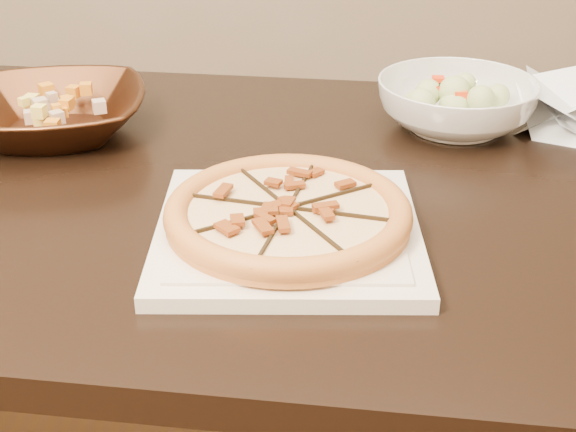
{
  "coord_description": "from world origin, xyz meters",
  "views": [
    {
      "loc": [
        0.29,
        -0.96,
        1.2
      ],
      "look_at": [
        0.29,
        -0.17,
        0.78
      ],
      "focal_mm": 50.0,
      "sensor_mm": 36.0,
      "label": 1
    }
  ],
  "objects_px": {
    "pizza": "(288,213)",
    "salad_bowl": "(456,105)",
    "dining_table": "(211,249)",
    "plate": "(288,231)",
    "bronze_bowl": "(53,114)"
  },
  "relations": [
    {
      "from": "bronze_bowl",
      "to": "salad_bowl",
      "type": "distance_m",
      "value": 0.59
    },
    {
      "from": "dining_table",
      "to": "plate",
      "type": "xyz_separation_m",
      "value": [
        0.11,
        -0.16,
        0.12
      ]
    },
    {
      "from": "pizza",
      "to": "salad_bowl",
      "type": "xyz_separation_m",
      "value": [
        0.25,
        0.34,
        0.0
      ]
    },
    {
      "from": "plate",
      "to": "pizza",
      "type": "bearing_deg",
      "value": 144.94
    },
    {
      "from": "plate",
      "to": "bronze_bowl",
      "type": "xyz_separation_m",
      "value": [
        -0.35,
        0.31,
        0.02
      ]
    },
    {
      "from": "pizza",
      "to": "bronze_bowl",
      "type": "height_order",
      "value": "bronze_bowl"
    },
    {
      "from": "plate",
      "to": "bronze_bowl",
      "type": "height_order",
      "value": "bronze_bowl"
    },
    {
      "from": "pizza",
      "to": "salad_bowl",
      "type": "distance_m",
      "value": 0.42
    },
    {
      "from": "dining_table",
      "to": "pizza",
      "type": "bearing_deg",
      "value": -56.44
    },
    {
      "from": "bronze_bowl",
      "to": "salad_bowl",
      "type": "relative_size",
      "value": 1.14
    },
    {
      "from": "pizza",
      "to": "bronze_bowl",
      "type": "xyz_separation_m",
      "value": [
        -0.35,
        0.31,
        -0.0
      ]
    },
    {
      "from": "bronze_bowl",
      "to": "plate",
      "type": "bearing_deg",
      "value": -41.45
    },
    {
      "from": "plate",
      "to": "pizza",
      "type": "relative_size",
      "value": 1.07
    },
    {
      "from": "dining_table",
      "to": "plate",
      "type": "relative_size",
      "value": 4.74
    },
    {
      "from": "dining_table",
      "to": "salad_bowl",
      "type": "distance_m",
      "value": 0.42
    }
  ]
}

